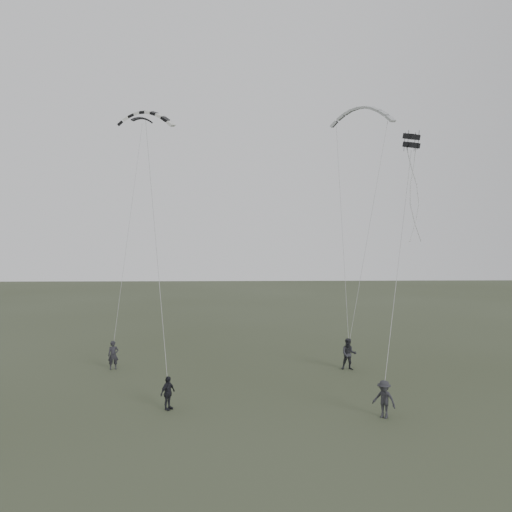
{
  "coord_description": "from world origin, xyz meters",
  "views": [
    {
      "loc": [
        0.33,
        -23.53,
        7.96
      ],
      "look_at": [
        1.19,
        5.28,
        6.95
      ],
      "focal_mm": 35.0,
      "sensor_mm": 36.0,
      "label": 1
    }
  ],
  "objects_px": {
    "flyer_far": "(384,399)",
    "kite_dark_small": "(142,118)",
    "flyer_center": "(168,393)",
    "flyer_right": "(349,354)",
    "kite_striped": "(146,112)",
    "kite_box": "(411,141)",
    "flyer_left": "(113,355)",
    "kite_pale_large": "(362,108)"
  },
  "relations": [
    {
      "from": "flyer_far",
      "to": "kite_dark_small",
      "type": "relative_size",
      "value": 1.09
    },
    {
      "from": "flyer_center",
      "to": "flyer_right",
      "type": "bearing_deg",
      "value": -22.51
    },
    {
      "from": "kite_striped",
      "to": "kite_box",
      "type": "distance_m",
      "value": 14.15
    },
    {
      "from": "flyer_left",
      "to": "flyer_center",
      "type": "relative_size",
      "value": 1.11
    },
    {
      "from": "flyer_right",
      "to": "kite_dark_small",
      "type": "relative_size",
      "value": 1.24
    },
    {
      "from": "kite_pale_large",
      "to": "kite_dark_small",
      "type": "bearing_deg",
      "value": -162.48
    },
    {
      "from": "flyer_right",
      "to": "flyer_left",
      "type": "bearing_deg",
      "value": -175.38
    },
    {
      "from": "kite_dark_small",
      "to": "kite_striped",
      "type": "relative_size",
      "value": 0.52
    },
    {
      "from": "kite_pale_large",
      "to": "kite_striped",
      "type": "height_order",
      "value": "kite_pale_large"
    },
    {
      "from": "kite_striped",
      "to": "kite_box",
      "type": "relative_size",
      "value": 4.1
    },
    {
      "from": "kite_pale_large",
      "to": "flyer_right",
      "type": "bearing_deg",
      "value": -84.74
    },
    {
      "from": "kite_pale_large",
      "to": "kite_box",
      "type": "distance_m",
      "value": 9.68
    },
    {
      "from": "flyer_left",
      "to": "kite_box",
      "type": "distance_m",
      "value": 21.22
    },
    {
      "from": "kite_dark_small",
      "to": "kite_striped",
      "type": "distance_m",
      "value": 11.23
    },
    {
      "from": "flyer_center",
      "to": "kite_dark_small",
      "type": "distance_m",
      "value": 21.86
    },
    {
      "from": "kite_box",
      "to": "flyer_far",
      "type": "bearing_deg",
      "value": -150.25
    },
    {
      "from": "flyer_far",
      "to": "kite_dark_small",
      "type": "height_order",
      "value": "kite_dark_small"
    },
    {
      "from": "kite_dark_small",
      "to": "kite_pale_large",
      "type": "relative_size",
      "value": 0.34
    },
    {
      "from": "flyer_right",
      "to": "flyer_center",
      "type": "bearing_deg",
      "value": -138.99
    },
    {
      "from": "flyer_left",
      "to": "kite_striped",
      "type": "bearing_deg",
      "value": -68.81
    },
    {
      "from": "flyer_center",
      "to": "kite_box",
      "type": "xyz_separation_m",
      "value": [
        12.47,
        3.36,
        12.37
      ]
    },
    {
      "from": "kite_dark_small",
      "to": "kite_pale_large",
      "type": "xyz_separation_m",
      "value": [
        15.78,
        -2.17,
        0.34
      ]
    },
    {
      "from": "kite_dark_small",
      "to": "kite_box",
      "type": "bearing_deg",
      "value": -62.19
    },
    {
      "from": "kite_striped",
      "to": "kite_box",
      "type": "bearing_deg",
      "value": -1.76
    },
    {
      "from": "flyer_left",
      "to": "flyer_right",
      "type": "distance_m",
      "value": 14.33
    },
    {
      "from": "flyer_left",
      "to": "flyer_far",
      "type": "relative_size",
      "value": 1.04
    },
    {
      "from": "kite_box",
      "to": "kite_dark_small",
      "type": "bearing_deg",
      "value": 115.94
    },
    {
      "from": "kite_dark_small",
      "to": "flyer_far",
      "type": "bearing_deg",
      "value": -77.35
    },
    {
      "from": "flyer_left",
      "to": "flyer_right",
      "type": "bearing_deg",
      "value": -17.34
    },
    {
      "from": "kite_dark_small",
      "to": "flyer_center",
      "type": "bearing_deg",
      "value": -103.22
    },
    {
      "from": "flyer_left",
      "to": "kite_pale_large",
      "type": "height_order",
      "value": "kite_pale_large"
    },
    {
      "from": "kite_pale_large",
      "to": "kite_box",
      "type": "height_order",
      "value": "kite_pale_large"
    },
    {
      "from": "flyer_left",
      "to": "kite_pale_large",
      "type": "bearing_deg",
      "value": 1.32
    },
    {
      "from": "flyer_center",
      "to": "kite_striped",
      "type": "xyz_separation_m",
      "value": [
        -1.6,
        3.54,
        13.83
      ]
    },
    {
      "from": "flyer_right",
      "to": "kite_striped",
      "type": "distance_m",
      "value": 18.17
    },
    {
      "from": "kite_dark_small",
      "to": "flyer_left",
      "type": "bearing_deg",
      "value": -122.45
    },
    {
      "from": "kite_dark_small",
      "to": "kite_box",
      "type": "height_order",
      "value": "kite_dark_small"
    },
    {
      "from": "kite_dark_small",
      "to": "kite_box",
      "type": "relative_size",
      "value": 2.14
    },
    {
      "from": "flyer_center",
      "to": "kite_dark_small",
      "type": "relative_size",
      "value": 1.02
    },
    {
      "from": "flyer_right",
      "to": "flyer_far",
      "type": "bearing_deg",
      "value": -84.62
    },
    {
      "from": "flyer_center",
      "to": "flyer_left",
      "type": "bearing_deg",
      "value": 64.14
    },
    {
      "from": "flyer_center",
      "to": "kite_box",
      "type": "height_order",
      "value": "kite_box"
    }
  ]
}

